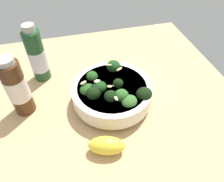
{
  "coord_description": "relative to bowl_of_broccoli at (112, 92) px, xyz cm",
  "views": [
    {
      "loc": [
        -39.42,
        10.35,
        42.94
      ],
      "look_at": [
        -2.13,
        0.65,
        4.0
      ],
      "focal_mm": 33.49,
      "sensor_mm": 36.0,
      "label": 1
    }
  ],
  "objects": [
    {
      "name": "ground_plane",
      "position": [
        2.27,
        -0.74,
        -5.64
      ],
      "size": [
        70.97,
        70.97,
        3.41
      ],
      "primitive_type": "cube",
      "color": "tan"
    },
    {
      "name": "bowl_of_broccoli",
      "position": [
        0.0,
        0.0,
        0.0
      ],
      "size": [
        20.99,
        20.99,
        9.07
      ],
      "color": "silver",
      "rests_on": "ground_plane"
    },
    {
      "name": "bottle_tall",
      "position": [
        3.17,
        22.68,
        3.99
      ],
      "size": [
        5.22,
        5.22,
        16.5
      ],
      "color": "#472814",
      "rests_on": "ground_plane"
    },
    {
      "name": "bottle_short",
      "position": [
        15.38,
        17.96,
        3.74
      ],
      "size": [
        4.97,
        4.97,
        17.4
      ],
      "color": "#194723",
      "rests_on": "ground_plane"
    },
    {
      "name": "lemon_wedge",
      "position": [
        -14.11,
        4.82,
        -1.69
      ],
      "size": [
        6.16,
        8.91,
        4.49
      ],
      "primitive_type": "ellipsoid",
      "rotation": [
        0.0,
        0.0,
        4.42
      ],
      "color": "yellow",
      "rests_on": "ground_plane"
    }
  ]
}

